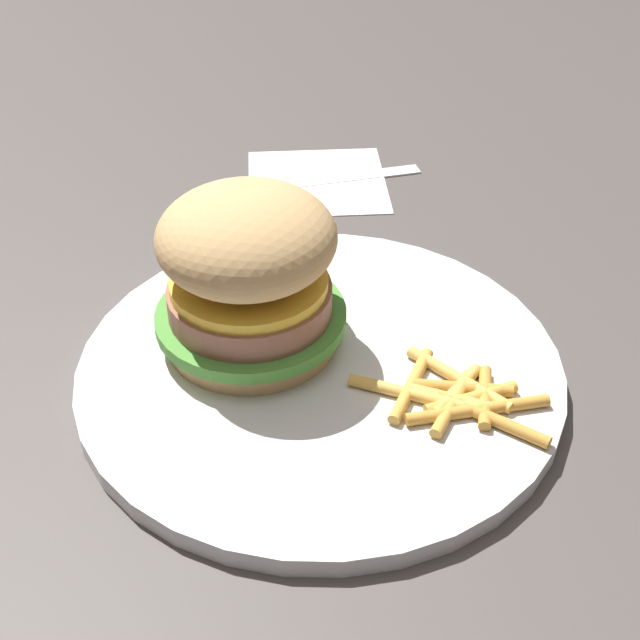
{
  "coord_description": "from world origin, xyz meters",
  "views": [
    {
      "loc": [
        -0.02,
        -0.39,
        0.34
      ],
      "look_at": [
        0.01,
        0.0,
        0.04
      ],
      "focal_mm": 48.95,
      "sensor_mm": 36.0,
      "label": 1
    }
  ],
  "objects_px": {
    "fork": "(315,179)",
    "sandwich": "(248,272)",
    "plate": "(320,368)",
    "napkin": "(317,181)",
    "fries_pile": "(456,397)"
  },
  "relations": [
    {
      "from": "sandwich",
      "to": "napkin",
      "type": "relative_size",
      "value": 1.03
    },
    {
      "from": "plate",
      "to": "fries_pile",
      "type": "height_order",
      "value": "fries_pile"
    },
    {
      "from": "plate",
      "to": "napkin",
      "type": "distance_m",
      "value": 0.24
    },
    {
      "from": "napkin",
      "to": "fork",
      "type": "distance_m",
      "value": 0.0
    },
    {
      "from": "fork",
      "to": "sandwich",
      "type": "bearing_deg",
      "value": -103.84
    },
    {
      "from": "fork",
      "to": "plate",
      "type": "bearing_deg",
      "value": -93.31
    },
    {
      "from": "fries_pile",
      "to": "fork",
      "type": "distance_m",
      "value": 0.28
    },
    {
      "from": "sandwich",
      "to": "fries_pile",
      "type": "xyz_separation_m",
      "value": [
        0.11,
        -0.06,
        -0.05
      ]
    },
    {
      "from": "plate",
      "to": "sandwich",
      "type": "height_order",
      "value": "sandwich"
    },
    {
      "from": "fries_pile",
      "to": "plate",
      "type": "bearing_deg",
      "value": 150.85
    },
    {
      "from": "napkin",
      "to": "fork",
      "type": "height_order",
      "value": "fork"
    },
    {
      "from": "sandwich",
      "to": "fork",
      "type": "xyz_separation_m",
      "value": [
        0.05,
        0.21,
        -0.06
      ]
    },
    {
      "from": "fries_pile",
      "to": "fork",
      "type": "relative_size",
      "value": 0.63
    },
    {
      "from": "napkin",
      "to": "fork",
      "type": "bearing_deg",
      "value": -169.94
    },
    {
      "from": "fries_pile",
      "to": "napkin",
      "type": "height_order",
      "value": "fries_pile"
    }
  ]
}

